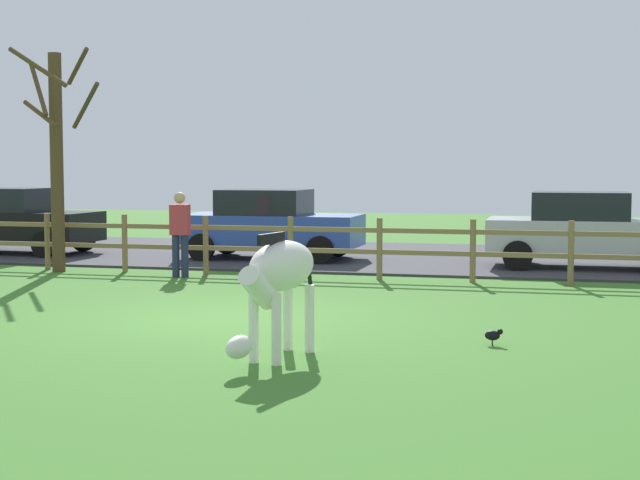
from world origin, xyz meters
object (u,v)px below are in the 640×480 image
at_px(bare_tree, 57,152).
at_px(visitor_near_fence, 180,230).
at_px(crow_on_grass, 493,335).
at_px(parked_car_blue, 270,224).
at_px(zebra, 279,276).
at_px(parked_car_silver, 585,229).
at_px(parked_car_black, 13,220).

height_order(bare_tree, visitor_near_fence, bare_tree).
height_order(crow_on_grass, visitor_near_fence, visitor_near_fence).
distance_m(bare_tree, parked_car_blue, 4.96).
bearing_deg(bare_tree, zebra, -46.63).
relative_size(bare_tree, parked_car_blue, 1.12).
relative_size(bare_tree, parked_car_silver, 1.12).
xyz_separation_m(parked_car_blue, visitor_near_fence, (-0.70, -3.49, 0.06)).
height_order(zebra, crow_on_grass, zebra).
bearing_deg(visitor_near_fence, bare_tree, 173.83).
height_order(crow_on_grass, parked_car_black, parked_car_black).
distance_m(bare_tree, visitor_near_fence, 3.16).
relative_size(bare_tree, crow_on_grass, 20.89).
bearing_deg(parked_car_blue, crow_on_grass, -58.03).
xyz_separation_m(parked_car_black, visitor_near_fence, (5.69, -3.30, 0.06)).
xyz_separation_m(bare_tree, parked_car_blue, (3.46, 3.19, -1.57)).
xyz_separation_m(zebra, parked_car_blue, (-3.40, 10.45, -0.08)).
xyz_separation_m(parked_car_silver, parked_car_blue, (-6.85, 0.25, 0.00)).
bearing_deg(parked_car_silver, parked_car_black, 179.73).
height_order(bare_tree, crow_on_grass, bare_tree).
xyz_separation_m(zebra, parked_car_silver, (3.46, 10.20, -0.08)).
distance_m(bare_tree, zebra, 10.10).
distance_m(bare_tree, crow_on_grass, 11.08).
height_order(parked_car_blue, visitor_near_fence, visitor_near_fence).
bearing_deg(bare_tree, parked_car_blue, 42.67).
bearing_deg(bare_tree, parked_car_silver, 15.92).
bearing_deg(zebra, visitor_near_fence, 120.48).
bearing_deg(crow_on_grass, parked_car_silver, 82.24).
xyz_separation_m(parked_car_black, parked_car_blue, (6.39, 0.19, 0.00)).
xyz_separation_m(crow_on_grass, parked_car_black, (-12.05, 8.87, 0.72)).
distance_m(zebra, parked_car_black, 14.19).
relative_size(bare_tree, visitor_near_fence, 2.74).
relative_size(parked_car_silver, visitor_near_fence, 2.44).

